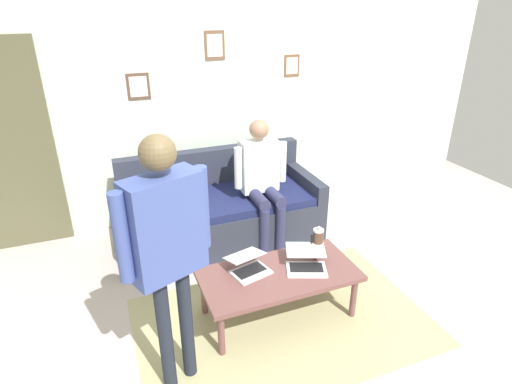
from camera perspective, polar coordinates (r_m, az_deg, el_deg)
ground_plane at (r=3.47m, az=5.92°, el=-17.46°), size 7.68×7.68×0.00m
area_rug at (r=3.47m, az=3.70°, el=-17.20°), size 2.25×1.44×0.01m
back_wall at (r=4.72m, az=-5.80°, el=12.82°), size 7.04×0.11×2.70m
interior_door at (r=4.62m, az=-30.76°, el=4.94°), size 0.82×0.09×2.05m
couch at (r=4.40m, az=-4.80°, el=-2.54°), size 1.99×0.90×0.88m
coffee_table at (r=3.31m, az=3.13°, el=-11.52°), size 1.22×0.60×0.41m
laptop_left at (r=3.34m, az=6.86°, el=-9.52°), size 0.41×0.41×0.12m
laptop_center at (r=3.28m, az=-1.01°, el=-10.10°), size 0.35×0.35×0.14m
french_press at (r=3.46m, az=8.41°, el=-6.78°), size 0.11×0.09×0.27m
person_standing at (r=2.43m, az=-12.12°, el=-6.29°), size 0.58×0.34×1.71m
person_seated at (r=4.14m, az=0.81°, el=2.17°), size 0.55×0.51×1.28m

